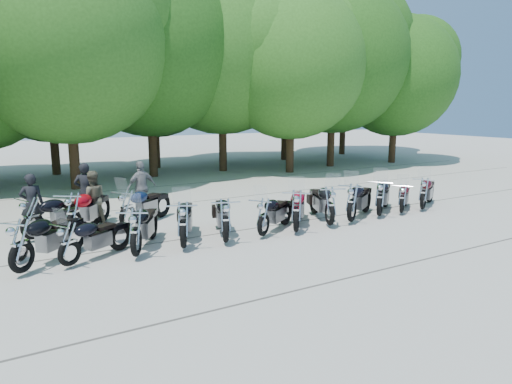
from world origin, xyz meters
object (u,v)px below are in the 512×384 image
motorcycle_14 (127,207)px  motorcycle_0 (21,244)px  motorcycle_6 (297,210)px  motorcycle_2 (136,231)px  motorcycle_1 (69,243)px  rider_1 (93,199)px  rider_0 (32,203)px  motorcycle_5 (263,216)px  motorcycle_12 (32,217)px  motorcycle_7 (330,205)px  motorcycle_3 (183,223)px  motorcycle_4 (225,219)px  motorcycle_11 (424,192)px  motorcycle_10 (402,198)px  rider_2 (142,187)px  rider_3 (85,192)px  motorcycle_8 (352,201)px  motorcycle_9 (380,197)px  motorcycle_13 (73,213)px

motorcycle_14 → motorcycle_0: bearing=96.9°
motorcycle_6 → motorcycle_2: bearing=37.0°
motorcycle_1 → motorcycle_2: bearing=-125.5°
motorcycle_2 → rider_1: size_ratio=1.44×
rider_0 → motorcycle_5: bearing=148.6°
motorcycle_12 → rider_1: 1.96m
motorcycle_2 → motorcycle_7: size_ratio=0.98×
motorcycle_5 → motorcycle_14: bearing=13.0°
motorcycle_2 → motorcycle_6: 4.55m
motorcycle_3 → rider_1: size_ratio=1.47×
motorcycle_7 → motorcycle_6: bearing=26.8°
motorcycle_6 → motorcycle_7: bearing=-137.3°
motorcycle_0 → motorcycle_12: 2.70m
motorcycle_4 → motorcycle_11: bearing=-157.7°
rider_0 → motorcycle_6: bearing=152.2°
motorcycle_4 → motorcycle_14: size_ratio=1.04×
motorcycle_5 → motorcycle_10: size_ratio=1.07×
rider_2 → rider_3: size_ratio=0.97×
motorcycle_5 → motorcycle_7: motorcycle_7 is taller
motorcycle_5 → motorcycle_11: motorcycle_11 is taller
motorcycle_7 → motorcycle_12: (-7.83, 2.83, -0.02)m
rider_0 → motorcycle_7: bearing=157.2°
rider_0 → motorcycle_0: bearing=85.3°
motorcycle_0 → motorcycle_1: size_ratio=1.17×
motorcycle_8 → motorcycle_2: bearing=56.7°
rider_2 → motorcycle_7: bearing=120.3°
motorcycle_2 → rider_3: rider_3 is taller
rider_2 → rider_3: rider_3 is taller
motorcycle_0 → motorcycle_7: bearing=-136.4°
motorcycle_9 → motorcycle_12: 10.37m
motorcycle_10 → motorcycle_11: motorcycle_11 is taller
motorcycle_11 → rider_1: (-10.31, 3.66, 0.18)m
motorcycle_9 → rider_2: (-6.51, 4.52, 0.20)m
motorcycle_4 → motorcycle_10: size_ratio=1.17×
motorcycle_3 → motorcycle_12: 4.23m
motorcycle_1 → motorcycle_2: motorcycle_2 is taller
motorcycle_11 → motorcycle_12: 12.35m
motorcycle_13 → rider_0: bearing=-15.8°
motorcycle_2 → rider_0: 4.23m
motorcycle_7 → motorcycle_5: bearing=21.9°
motorcycle_7 → rider_0: 8.63m
motorcycle_3 → motorcycle_5: (2.31, -0.06, -0.07)m
motorcycle_5 → motorcycle_9: (4.48, 0.09, 0.08)m
rider_3 → rider_2: bearing=-158.3°
motorcycle_1 → motorcycle_4: size_ratio=0.86×
rider_0 → motorcycle_3: bearing=133.5°
motorcycle_3 → rider_0: bearing=-24.8°
motorcycle_13 → motorcycle_5: bearing=-174.1°
motorcycle_11 → motorcycle_12: bearing=45.5°
motorcycle_3 → rider_0: rider_0 is taller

